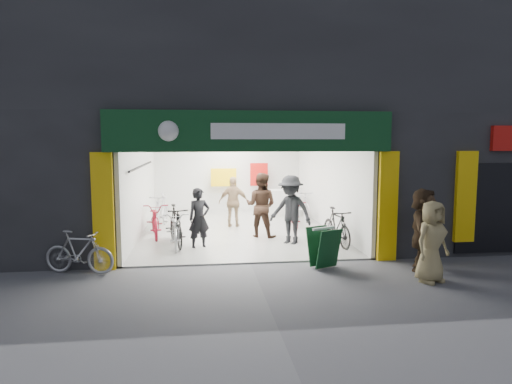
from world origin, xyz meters
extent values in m
plane|color=#56565B|center=(0.00, 0.00, 0.00)|extent=(60.00, 60.00, 0.00)
cube|color=#232326|center=(1.00, 5.00, 5.75)|extent=(16.00, 10.00, 4.50)
cube|color=#232326|center=(-5.50, 5.00, 1.75)|extent=(5.00, 10.00, 3.50)
cube|color=#232326|center=(6.00, 5.00, 1.75)|extent=(6.00, 10.00, 3.50)
cube|color=#9E9E99|center=(0.00, 4.00, 0.02)|extent=(6.00, 8.00, 0.04)
cube|color=silver|center=(0.00, 8.10, 1.60)|extent=(6.00, 0.20, 3.20)
cube|color=silver|center=(-2.95, 4.00, 1.60)|extent=(0.10, 8.00, 3.20)
cube|color=silver|center=(2.95, 4.00, 1.60)|extent=(0.10, 8.00, 3.20)
cube|color=white|center=(0.00, 4.00, 3.25)|extent=(6.00, 8.00, 0.10)
cube|color=black|center=(0.00, 0.10, 3.35)|extent=(6.00, 0.30, 0.30)
cube|color=#0D391F|center=(0.00, -0.12, 3.05)|extent=(6.40, 0.25, 0.90)
cube|color=white|center=(0.60, -0.26, 3.05)|extent=(3.00, 0.02, 0.35)
cube|color=yellow|center=(-3.25, -0.06, 1.30)|extent=(0.45, 0.12, 2.60)
cube|color=yellow|center=(3.25, -0.06, 1.30)|extent=(0.45, 0.12, 2.60)
cube|color=yellow|center=(5.20, -0.06, 1.50)|extent=(0.50, 0.12, 2.20)
cylinder|color=black|center=(-2.82, 3.40, 2.10)|extent=(0.06, 5.00, 0.06)
cube|color=silver|center=(1.80, 6.50, 0.50)|extent=(1.40, 0.60, 1.00)
cube|color=white|center=(0.00, 1.20, 3.18)|extent=(1.30, 0.35, 0.04)
cube|color=white|center=(0.00, 3.00, 3.18)|extent=(1.30, 0.35, 0.04)
cube|color=white|center=(0.00, 4.80, 3.18)|extent=(1.30, 0.35, 0.04)
cube|color=white|center=(0.00, 6.60, 3.18)|extent=(1.30, 0.35, 0.04)
imported|color=#B8B9BD|center=(-1.80, 1.87, 0.50)|extent=(0.80, 1.94, 0.99)
imported|color=black|center=(-1.80, 2.04, 0.55)|extent=(0.89, 1.91, 1.11)
imported|color=maroon|center=(-2.46, 3.28, 0.52)|extent=(0.96, 2.06, 1.04)
imported|color=#B4B4B9|center=(-2.39, 4.55, 0.58)|extent=(0.82, 1.98, 1.16)
imported|color=black|center=(2.50, 1.49, 0.52)|extent=(0.69, 1.78, 1.04)
imported|color=maroon|center=(1.95, 4.29, 0.45)|extent=(0.77, 1.77, 0.90)
imported|color=silver|center=(2.50, 5.59, 0.55)|extent=(0.60, 1.85, 1.10)
imported|color=#A5A5AA|center=(-3.73, -0.30, 0.47)|extent=(1.63, 0.86, 0.95)
imported|color=black|center=(-1.17, 1.66, 0.81)|extent=(0.69, 0.57, 1.61)
imported|color=#342117|center=(0.62, 2.83, 0.96)|extent=(1.15, 1.05, 1.91)
imported|color=black|center=(1.30, 1.82, 0.95)|extent=(1.40, 1.33, 1.91)
imported|color=#9C7D5A|center=(-0.05, 4.44, 0.84)|extent=(1.04, 0.59, 1.67)
imported|color=#948456|center=(3.46, -1.77, 0.83)|extent=(0.95, 0.81, 1.66)
imported|color=#382819|center=(3.70, -0.93, 0.91)|extent=(1.36, 1.71, 1.82)
cube|color=#0F3C1C|center=(1.66, -0.67, 0.47)|extent=(0.61, 0.42, 0.88)
cube|color=#0F3C1C|center=(1.51, -0.33, 0.47)|extent=(0.61, 0.42, 0.88)
cube|color=white|center=(1.59, -0.50, 0.90)|extent=(0.58, 0.29, 0.05)
camera|label=1|loc=(-1.17, -10.23, 2.86)|focal=32.00mm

